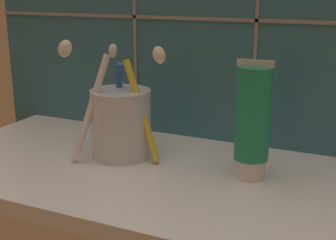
{
  "coord_description": "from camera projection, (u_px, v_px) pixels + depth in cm",
  "views": [
    {
      "loc": [
        18.36,
        -50.26,
        24.91
      ],
      "look_at": [
        -5.4,
        1.07,
        8.52
      ],
      "focal_mm": 50.0,
      "sensor_mm": 36.0,
      "label": 1
    }
  ],
  "objects": [
    {
      "name": "sink_counter",
      "position": [
        204.0,
        186.0,
        0.58
      ],
      "size": [
        76.61,
        29.98,
        2.0
      ],
      "primitive_type": "cube",
      "color": "white",
      "rests_on": "ground"
    },
    {
      "name": "toothbrush_cup",
      "position": [
        121.0,
        121.0,
        0.64
      ],
      "size": [
        13.33,
        13.03,
        16.6
      ],
      "color": "silver",
      "rests_on": "sink_counter"
    },
    {
      "name": "toothpaste_tube",
      "position": [
        253.0,
        121.0,
        0.56
      ],
      "size": [
        4.41,
        4.2,
        14.59
      ],
      "color": "white",
      "rests_on": "sink_counter"
    }
  ]
}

